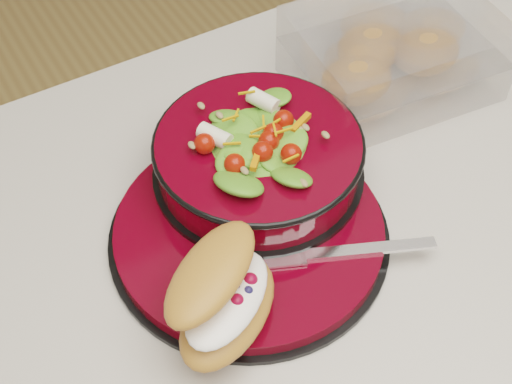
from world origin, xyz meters
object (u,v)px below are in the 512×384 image
croissant (224,295)px  pastry_box (392,55)px  dinner_plate (250,232)px  island_counter (402,363)px  fork (343,251)px  salad_bowl (258,151)px

croissant → pastry_box: (0.34, 0.20, -0.01)m
dinner_plate → croissant: (-0.07, -0.08, 0.05)m
island_counter → fork: size_ratio=7.62×
salad_bowl → fork: size_ratio=1.38×
salad_bowl → pastry_box: salad_bowl is taller
fork → pastry_box: bearing=-22.6°
island_counter → salad_bowl: (-0.20, 0.10, 0.50)m
island_counter → dinner_plate: size_ratio=4.34×
pastry_box → island_counter: bearing=-90.6°
croissant → fork: croissant is taller
salad_bowl → croissant: bearing=-130.4°
salad_bowl → pastry_box: (0.22, 0.06, -0.01)m
croissant → salad_bowl: bearing=16.5°
fork → pastry_box: pastry_box is taller
dinner_plate → salad_bowl: salad_bowl is taller
pastry_box → croissant: bearing=-143.6°
dinner_plate → pastry_box: size_ratio=1.16×
dinner_plate → croissant: croissant is taller
dinner_plate → croissant: bearing=-132.5°
island_counter → fork: bearing=-171.7°
fork → pastry_box: (0.20, 0.19, 0.02)m
island_counter → pastry_box: size_ratio=5.03×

